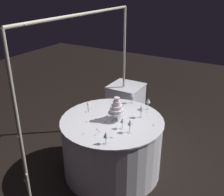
# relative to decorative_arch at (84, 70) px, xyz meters

# --- Properties ---
(ground_plane) EXTENTS (12.00, 12.00, 0.00)m
(ground_plane) POSITION_rel_decorative_arch_xyz_m (0.00, -0.41, -1.39)
(ground_plane) COLOR black
(decorative_arch) EXTENTS (2.27, 0.06, 2.09)m
(decorative_arch) POSITION_rel_decorative_arch_xyz_m (0.00, 0.00, 0.00)
(decorative_arch) COLOR #B7B29E
(decorative_arch) RESTS_ON ground
(main_table) EXTENTS (1.33, 1.33, 0.79)m
(main_table) POSITION_rel_decorative_arch_xyz_m (0.00, -0.41, -0.99)
(main_table) COLOR white
(main_table) RESTS_ON ground
(side_table) EXTENTS (0.54, 0.54, 0.79)m
(side_table) POSITION_rel_decorative_arch_xyz_m (1.19, -0.00, -1.00)
(side_table) COLOR white
(side_table) RESTS_ON ground
(tiered_cake) EXTENTS (0.22, 0.22, 0.31)m
(tiered_cake) POSITION_rel_decorative_arch_xyz_m (0.03, -0.46, -0.44)
(tiered_cake) COLOR silver
(tiered_cake) RESTS_ON main_table
(wine_glass_0) EXTENTS (0.06, 0.06, 0.17)m
(wine_glass_0) POSITION_rel_decorative_arch_xyz_m (0.51, -0.69, -0.48)
(wine_glass_0) COLOR silver
(wine_glass_0) RESTS_ON main_table
(wine_glass_1) EXTENTS (0.06, 0.06, 0.17)m
(wine_glass_1) POSITION_rel_decorative_arch_xyz_m (0.25, -0.70, -0.47)
(wine_glass_1) COLOR silver
(wine_glass_1) RESTS_ON main_table
(wine_glass_2) EXTENTS (0.06, 0.06, 0.15)m
(wine_glass_2) POSITION_rel_decorative_arch_xyz_m (-0.50, -0.63, -0.49)
(wine_glass_2) COLOR silver
(wine_glass_2) RESTS_ON main_table
(wine_glass_3) EXTENTS (0.06, 0.06, 0.14)m
(wine_glass_3) POSITION_rel_decorative_arch_xyz_m (-0.12, -0.63, -0.49)
(wine_glass_3) COLOR silver
(wine_glass_3) RESTS_ON main_table
(wine_glass_4) EXTENTS (0.06, 0.06, 0.13)m
(wine_glass_4) POSITION_rel_decorative_arch_xyz_m (0.23, -0.45, -0.50)
(wine_glass_4) COLOR silver
(wine_glass_4) RESTS_ON main_table
(wine_glass_5) EXTENTS (0.06, 0.06, 0.17)m
(wine_glass_5) POSITION_rel_decorative_arch_xyz_m (-0.16, -0.75, -0.47)
(wine_glass_5) COLOR silver
(wine_glass_5) RESTS_ON main_table
(wine_glass_6) EXTENTS (0.06, 0.06, 0.16)m
(wine_glass_6) POSITION_rel_decorative_arch_xyz_m (0.59, -0.42, -0.47)
(wine_glass_6) COLOR silver
(wine_glass_6) RESTS_ON main_table
(cake_knife) EXTENTS (0.25, 0.20, 0.01)m
(cake_knife) POSITION_rel_decorative_arch_xyz_m (0.18, 0.07, -0.59)
(cake_knife) COLOR silver
(cake_knife) RESTS_ON main_table
(rose_petal_0) EXTENTS (0.04, 0.05, 0.00)m
(rose_petal_0) POSITION_rel_decorative_arch_xyz_m (-0.08, -0.37, -0.60)
(rose_petal_0) COLOR #EA6B84
(rose_petal_0) RESTS_ON main_table
(rose_petal_1) EXTENTS (0.04, 0.05, 0.00)m
(rose_petal_1) POSITION_rel_decorative_arch_xyz_m (0.06, -0.30, -0.60)
(rose_petal_1) COLOR #EA6B84
(rose_petal_1) RESTS_ON main_table
(rose_petal_2) EXTENTS (0.03, 0.04, 0.00)m
(rose_petal_2) POSITION_rel_decorative_arch_xyz_m (0.46, -0.29, -0.60)
(rose_petal_2) COLOR #EA6B84
(rose_petal_2) RESTS_ON main_table
(rose_petal_3) EXTENTS (0.03, 0.04, 0.00)m
(rose_petal_3) POSITION_rel_decorative_arch_xyz_m (0.41, -0.19, -0.60)
(rose_petal_3) COLOR #EA6B84
(rose_petal_3) RESTS_ON main_table
(rose_petal_4) EXTENTS (0.04, 0.04, 0.00)m
(rose_petal_4) POSITION_rel_decorative_arch_xyz_m (0.01, -0.31, -0.60)
(rose_petal_4) COLOR #EA6B84
(rose_petal_4) RESTS_ON main_table
(rose_petal_5) EXTENTS (0.03, 0.03, 0.00)m
(rose_petal_5) POSITION_rel_decorative_arch_xyz_m (0.13, -0.00, -0.60)
(rose_petal_5) COLOR #EA6B84
(rose_petal_5) RESTS_ON main_table
(rose_petal_6) EXTENTS (0.04, 0.04, 0.00)m
(rose_petal_6) POSITION_rel_decorative_arch_xyz_m (-0.30, -0.38, -0.60)
(rose_petal_6) COLOR #EA6B84
(rose_petal_6) RESTS_ON main_table
(rose_petal_7) EXTENTS (0.03, 0.03, 0.00)m
(rose_petal_7) POSITION_rel_decorative_arch_xyz_m (0.42, -0.72, -0.60)
(rose_petal_7) COLOR #EA6B84
(rose_petal_7) RESTS_ON main_table
(rose_petal_8) EXTENTS (0.05, 0.04, 0.00)m
(rose_petal_8) POSITION_rel_decorative_arch_xyz_m (0.25, -0.29, -0.60)
(rose_petal_8) COLOR #EA6B84
(rose_petal_8) RESTS_ON main_table
(rose_petal_9) EXTENTS (0.03, 0.02, 0.00)m
(rose_petal_9) POSITION_rel_decorative_arch_xyz_m (-0.42, -0.43, -0.60)
(rose_petal_9) COLOR #EA6B84
(rose_petal_9) RESTS_ON main_table
(rose_petal_10) EXTENTS (0.02, 0.03, 0.00)m
(rose_petal_10) POSITION_rel_decorative_arch_xyz_m (-0.21, -0.17, -0.60)
(rose_petal_10) COLOR #EA6B84
(rose_petal_10) RESTS_ON main_table
(rose_petal_11) EXTENTS (0.04, 0.04, 0.00)m
(rose_petal_11) POSITION_rel_decorative_arch_xyz_m (0.37, -0.20, -0.60)
(rose_petal_11) COLOR #EA6B84
(rose_petal_11) RESTS_ON main_table
(rose_petal_12) EXTENTS (0.03, 0.03, 0.00)m
(rose_petal_12) POSITION_rel_decorative_arch_xyz_m (-0.46, -0.29, -0.60)
(rose_petal_12) COLOR #EA6B84
(rose_petal_12) RESTS_ON main_table
(rose_petal_13) EXTENTS (0.03, 0.04, 0.00)m
(rose_petal_13) POSITION_rel_decorative_arch_xyz_m (0.14, -0.92, -0.60)
(rose_petal_13) COLOR #EA6B84
(rose_petal_13) RESTS_ON main_table
(rose_petal_14) EXTENTS (0.03, 0.03, 0.00)m
(rose_petal_14) POSITION_rel_decorative_arch_xyz_m (-0.36, -0.62, -0.60)
(rose_petal_14) COLOR #EA6B84
(rose_petal_14) RESTS_ON main_table
(rose_petal_15) EXTENTS (0.03, 0.04, 0.00)m
(rose_petal_15) POSITION_rel_decorative_arch_xyz_m (0.01, -0.00, -0.60)
(rose_petal_15) COLOR #EA6B84
(rose_petal_15) RESTS_ON main_table
(rose_petal_16) EXTENTS (0.04, 0.03, 0.00)m
(rose_petal_16) POSITION_rel_decorative_arch_xyz_m (-0.08, -0.22, -0.60)
(rose_petal_16) COLOR #EA6B84
(rose_petal_16) RESTS_ON main_table
(rose_petal_17) EXTENTS (0.03, 0.03, 0.00)m
(rose_petal_17) POSITION_rel_decorative_arch_xyz_m (-0.33, -0.42, -0.60)
(rose_petal_17) COLOR #EA6B84
(rose_petal_17) RESTS_ON main_table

